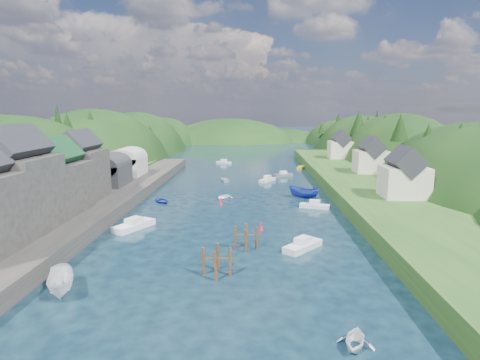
{
  "coord_description": "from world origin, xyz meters",
  "views": [
    {
      "loc": [
        2.48,
        -43.21,
        16.6
      ],
      "look_at": [
        0.0,
        28.0,
        4.0
      ],
      "focal_mm": 30.0,
      "sensor_mm": 36.0,
      "label": 1
    }
  ],
  "objects_px": {
    "channel_buoy_near": "(261,227)",
    "piling_cluster_near": "(217,264)",
    "piling_cluster_far": "(246,240)",
    "channel_buoy_far": "(221,202)"
  },
  "relations": [
    {
      "from": "channel_buoy_near",
      "to": "channel_buoy_far",
      "type": "height_order",
      "value": "same"
    },
    {
      "from": "piling_cluster_far",
      "to": "channel_buoy_near",
      "type": "height_order",
      "value": "piling_cluster_far"
    },
    {
      "from": "piling_cluster_far",
      "to": "channel_buoy_far",
      "type": "relative_size",
      "value": 3.06
    },
    {
      "from": "piling_cluster_near",
      "to": "piling_cluster_far",
      "type": "xyz_separation_m",
      "value": [
        2.79,
        8.02,
        -0.09
      ]
    },
    {
      "from": "piling_cluster_near",
      "to": "piling_cluster_far",
      "type": "bearing_deg",
      "value": 70.85
    },
    {
      "from": "piling_cluster_near",
      "to": "channel_buoy_far",
      "type": "relative_size",
      "value": 3.22
    },
    {
      "from": "channel_buoy_near",
      "to": "piling_cluster_near",
      "type": "bearing_deg",
      "value": -107.11
    },
    {
      "from": "piling_cluster_far",
      "to": "channel_buoy_far",
      "type": "height_order",
      "value": "piling_cluster_far"
    },
    {
      "from": "channel_buoy_near",
      "to": "channel_buoy_far",
      "type": "bearing_deg",
      "value": 114.19
    },
    {
      "from": "piling_cluster_near",
      "to": "channel_buoy_far",
      "type": "xyz_separation_m",
      "value": [
        -2.11,
        30.75,
        -0.73
      ]
    }
  ]
}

